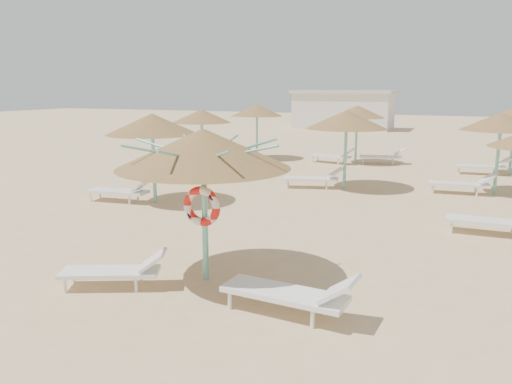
% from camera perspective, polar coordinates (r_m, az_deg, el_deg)
% --- Properties ---
extents(ground, '(120.00, 120.00, 0.00)m').
position_cam_1_polar(ground, '(9.14, -4.70, -10.41)').
color(ground, '#D6B782').
rests_on(ground, ground).
extents(main_palapa, '(3.08, 3.08, 2.76)m').
position_cam_1_polar(main_palapa, '(8.78, -6.04, 4.87)').
color(main_palapa, '#72C6B5').
rests_on(main_palapa, ground).
extents(lounger_main_a, '(1.88, 1.26, 0.66)m').
position_cam_1_polar(lounger_main_a, '(9.18, -15.61, -8.61)').
color(lounger_main_a, white).
rests_on(lounger_main_a, ground).
extents(lounger_main_b, '(2.16, 0.79, 0.77)m').
position_cam_1_polar(lounger_main_b, '(7.82, 4.23, -11.45)').
color(lounger_main_b, white).
rests_on(lounger_main_b, ground).
extents(palapa_field, '(15.61, 13.12, 2.71)m').
position_cam_1_polar(palapa_field, '(18.55, 11.41, 8.06)').
color(palapa_field, '#72C6B5').
rests_on(palapa_field, ground).
extents(service_hut, '(8.40, 4.40, 3.25)m').
position_cam_1_polar(service_hut, '(43.66, 9.98, 9.28)').
color(service_hut, silver).
rests_on(service_hut, ground).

